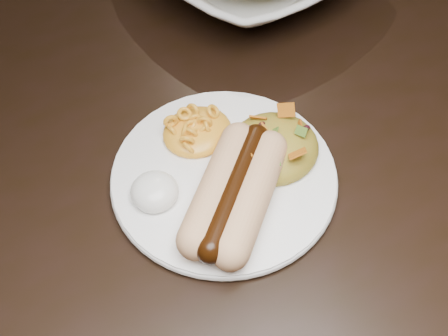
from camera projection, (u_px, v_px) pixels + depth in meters
table at (96, 159)px, 0.78m from camera, size 1.60×0.90×0.75m
plate at (224, 177)px, 0.65m from camera, size 0.23×0.23×0.01m
hotdog at (235, 192)px, 0.60m from camera, size 0.13×0.14×0.04m
mac_and_cheese at (197, 125)px, 0.66m from camera, size 0.08×0.07×0.03m
sour_cream at (154, 188)px, 0.61m from camera, size 0.06×0.06×0.03m
taco_salad at (274, 142)px, 0.64m from camera, size 0.10×0.09×0.04m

